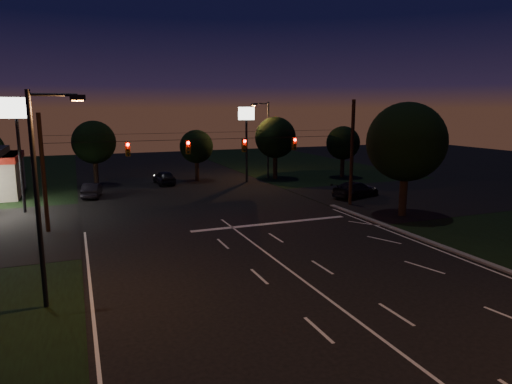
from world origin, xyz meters
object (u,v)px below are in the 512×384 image
car_oncoming_a (164,177)px  utility_pole_right (350,205)px  tree_right_near (405,143)px  car_cross (356,190)px  car_oncoming_b (92,190)px

car_oncoming_a → utility_pole_right: bearing=124.1°
utility_pole_right → tree_right_near: 7.61m
utility_pole_right → car_cross: utility_pole_right is taller
car_oncoming_a → car_cross: car_oncoming_a is taller
car_oncoming_b → car_cross: car_cross is taller
tree_right_near → car_oncoming_b: (-22.25, 16.75, -5.00)m
car_oncoming_b → car_cross: size_ratio=0.79×
tree_right_near → car_cross: (0.82, 7.48, -4.93)m
tree_right_near → car_oncoming_a: 26.60m
car_oncoming_a → car_oncoming_b: size_ratio=1.07×
car_oncoming_a → car_oncoming_b: bearing=29.4°
utility_pole_right → car_oncoming_a: size_ratio=2.04×
utility_pole_right → tree_right_near: (1.53, -4.83, 5.68)m
utility_pole_right → car_oncoming_b: 23.92m
utility_pole_right → car_oncoming_b: size_ratio=2.20×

